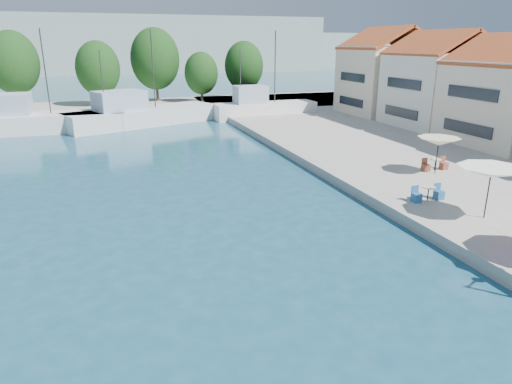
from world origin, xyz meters
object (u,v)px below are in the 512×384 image
object	(u,v)px
trawler_03	(139,115)
umbrella_white	(491,172)
umbrella_cream	(439,141)
trawler_04	(263,109)
trawler_02	(28,122)

from	to	relation	value
trawler_03	umbrella_white	distance (m)	37.12
trawler_03	umbrella_cream	bearing A→B (deg)	-82.05
umbrella_cream	trawler_04	bearing A→B (deg)	93.39
trawler_04	umbrella_white	distance (m)	35.44
trawler_02	umbrella_white	world-z (taller)	trawler_02
trawler_02	trawler_04	world-z (taller)	same
trawler_02	trawler_03	bearing A→B (deg)	4.76
trawler_03	trawler_04	bearing A→B (deg)	-19.49
trawler_04	umbrella_white	size ratio (longest dim) A/B	4.03
trawler_03	trawler_02	bearing A→B (deg)	160.92
trawler_04	umbrella_cream	world-z (taller)	trawler_04
umbrella_white	umbrella_cream	world-z (taller)	umbrella_white
umbrella_cream	trawler_03	bearing A→B (deg)	120.00
umbrella_white	trawler_04	bearing A→B (deg)	87.89
trawler_02	umbrella_white	xyz separation A→B (m)	(23.70, -34.18, 1.76)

